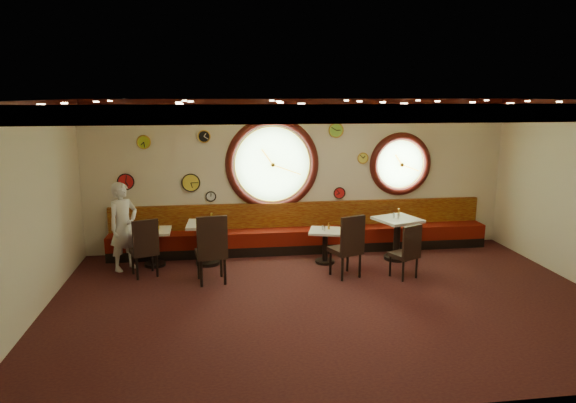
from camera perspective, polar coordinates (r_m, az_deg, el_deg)
The scene contains 46 objects.
floor at distance 8.52m, azimuth 4.62°, elevation -10.92°, with size 9.00×6.00×0.00m, color black.
ceiling at distance 7.86m, azimuth 5.02°, elevation 11.13°, with size 9.00×6.00×0.02m, color gold.
wall_back at distance 10.94m, azimuth 1.38°, elevation 2.93°, with size 9.00×0.02×3.20m, color beige.
wall_front at distance 5.26m, azimuth 12.01°, elevation -7.17°, with size 9.00×0.02×3.20m, color beige.
wall_left at distance 8.32m, azimuth -27.05°, elevation -1.20°, with size 0.02×6.00×3.20m, color beige.
molding_back at distance 10.76m, azimuth 1.46°, elevation 10.86°, with size 9.00×0.10×0.18m, color #370D0A.
molding_front at distance 5.03m, azimuth 12.56°, elevation 9.52°, with size 9.00×0.10×0.18m, color #370D0A.
molding_left at distance 8.13m, azimuth -27.72°, elevation 9.23°, with size 0.10×6.00×0.18m, color #370D0A.
banquette_base at distance 11.00m, azimuth 1.58°, elevation -5.03°, with size 8.00×0.55×0.20m, color black.
banquette_seat at distance 10.93m, azimuth 1.58°, elevation -3.78°, with size 8.00×0.55×0.30m, color #5B0E07.
banquette_back at distance 11.04m, azimuth 1.41°, elevation -1.48°, with size 8.00×0.10×0.55m, color #631207.
porthole_left_glass at distance 10.82m, azimuth -1.76°, elevation 4.17°, with size 1.66×1.66×0.02m, color #92CC7A.
porthole_left_frame at distance 10.80m, azimuth -1.75°, elevation 4.16°, with size 1.98×1.98×0.18m, color #370D0A.
porthole_left_ring at distance 10.77m, azimuth -1.73°, elevation 4.14°, with size 1.61×1.61×0.03m, color gold.
porthole_right_glass at distance 11.46m, azimuth 12.34°, elevation 4.08°, with size 1.10×1.10×0.02m, color #92CC7A.
porthole_right_frame at distance 11.45m, azimuth 12.36°, elevation 4.07°, with size 1.38×1.38×0.18m, color #370D0A.
porthole_right_ring at distance 11.42m, azimuth 12.41°, elevation 4.05°, with size 1.09×1.09×0.03m, color gold.
wall_clock_0 at distance 10.77m, azimuth -15.73°, elevation 6.38°, with size 0.26×0.26×0.03m, color #9EBB25.
wall_clock_1 at distance 10.94m, azimuth 5.36°, elevation 7.90°, with size 0.30×0.30×0.03m, color #81C23C.
wall_clock_2 at distance 10.66m, azimuth -9.32°, elevation 7.15°, with size 0.24×0.24×0.03m, color black.
wall_clock_3 at distance 11.15m, azimuth 8.31°, elevation 4.80°, with size 0.22×0.22×0.03m, color #E5E24C.
wall_clock_4 at distance 10.93m, azimuth -17.58°, elevation 2.11°, with size 0.32×0.32×0.03m, color red.
wall_clock_5 at distance 11.13m, azimuth 5.73°, elevation 0.95°, with size 0.24×0.24×0.03m, color red.
wall_clock_6 at distance 10.79m, azimuth -10.74°, elevation 2.07°, with size 0.36×0.36×0.03m, color yellow.
wall_clock_7 at distance 10.83m, azimuth -8.57°, elevation 0.56°, with size 0.20×0.20×0.03m, color silver.
table_a at distance 10.33m, azimuth -14.66°, elevation -4.51°, with size 0.67×0.67×0.72m.
table_b at distance 10.19m, azimuth -8.95°, elevation -4.04°, with size 0.79×0.79×0.84m.
table_c at distance 10.19m, azimuth 4.15°, elevation -4.53°, with size 0.76×0.76×0.67m.
table_d at distance 10.59m, azimuth 12.02°, elevation -3.49°, with size 0.99×0.99×0.86m.
chair_a at distance 9.68m, azimuth -15.62°, elevation -4.58°, with size 0.59×0.59×0.68m.
chair_b at distance 9.07m, azimuth -8.49°, elevation -4.79°, with size 0.59×0.59×0.78m.
chair_c at distance 9.34m, azimuth 6.79°, elevation -4.52°, with size 0.64×0.64×0.73m.
chair_d at distance 9.51m, azimuth 13.17°, elevation -5.05°, with size 0.56×0.56×0.63m.
condiment_a_salt at distance 10.29m, azimuth -15.44°, elevation -2.76°, with size 0.04×0.04×0.11m, color silver.
condiment_b_salt at distance 10.15m, azimuth -9.79°, elevation -2.04°, with size 0.04×0.04×0.10m, color #B8B7BC.
condiment_c_salt at distance 10.12m, azimuth 3.87°, elevation -2.91°, with size 0.03×0.03×0.09m, color silver.
condiment_d_salt at distance 10.52m, azimuth 11.69°, elevation -1.49°, with size 0.04×0.04×0.11m, color #B8B8BC.
condiment_a_pepper at distance 10.26m, azimuth -14.66°, elevation -2.80°, with size 0.03×0.03×0.09m, color silver.
condiment_b_pepper at distance 10.07m, azimuth -8.64°, elevation -2.08°, with size 0.04×0.04×0.11m, color silver.
condiment_c_pepper at distance 10.06m, azimuth 4.08°, elevation -3.01°, with size 0.03×0.03×0.09m, color silver.
condiment_d_pepper at distance 10.44m, azimuth 12.16°, elevation -1.62°, with size 0.04×0.04×0.10m, color silver.
condiment_a_bottle at distance 10.27m, azimuth -14.27°, elevation -2.53°, with size 0.06×0.06×0.18m, color gold.
condiment_b_bottle at distance 10.20m, azimuth -8.47°, elevation -1.73°, with size 0.05×0.05×0.17m, color gold.
condiment_c_bottle at distance 10.18m, azimuth 4.56°, elevation -2.71°, with size 0.04×0.04×0.14m, color gold.
condiment_d_bottle at distance 10.64m, azimuth 12.20°, elevation -1.23°, with size 0.05×0.05×0.16m, color #C7852E.
waiter at distance 10.18m, azimuth -17.81°, elevation -2.64°, with size 0.62×0.40×1.69m, color white.
Camera 1 is at (-1.74, -7.67, 3.29)m, focal length 32.00 mm.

